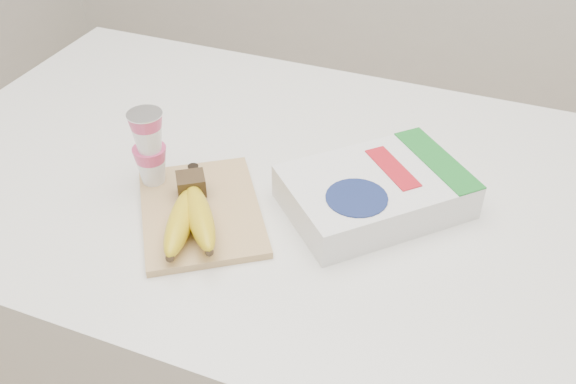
{
  "coord_description": "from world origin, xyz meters",
  "views": [
    {
      "loc": [
        0.41,
        -0.88,
        1.7
      ],
      "look_at": [
        0.1,
        -0.09,
        1.03
      ],
      "focal_mm": 40.0,
      "sensor_mm": 36.0,
      "label": 1
    }
  ],
  "objects_px": {
    "table": "(263,343)",
    "cereal_box": "(375,192)",
    "bananas": "(190,215)",
    "cutting_board": "(201,211)",
    "yogurt_stack": "(149,146)"
  },
  "relations": [
    {
      "from": "table",
      "to": "cereal_box",
      "type": "distance_m",
      "value": 0.58
    },
    {
      "from": "bananas",
      "to": "cutting_board",
      "type": "bearing_deg",
      "value": 99.58
    },
    {
      "from": "yogurt_stack",
      "to": "bananas",
      "type": "bearing_deg",
      "value": -34.73
    },
    {
      "from": "cutting_board",
      "to": "cereal_box",
      "type": "distance_m",
      "value": 0.3
    },
    {
      "from": "table",
      "to": "yogurt_stack",
      "type": "relative_size",
      "value": 9.36
    },
    {
      "from": "cereal_box",
      "to": "yogurt_stack",
      "type": "bearing_deg",
      "value": -121.77
    },
    {
      "from": "yogurt_stack",
      "to": "cereal_box",
      "type": "distance_m",
      "value": 0.4
    },
    {
      "from": "cutting_board",
      "to": "table",
      "type": "bearing_deg",
      "value": 41.52
    },
    {
      "from": "table",
      "to": "cereal_box",
      "type": "height_order",
      "value": "cereal_box"
    },
    {
      "from": "cutting_board",
      "to": "yogurt_stack",
      "type": "height_order",
      "value": "yogurt_stack"
    },
    {
      "from": "table",
      "to": "cereal_box",
      "type": "relative_size",
      "value": 3.75
    },
    {
      "from": "table",
      "to": "cereal_box",
      "type": "bearing_deg",
      "value": -5.08
    },
    {
      "from": "yogurt_stack",
      "to": "cereal_box",
      "type": "relative_size",
      "value": 0.4
    },
    {
      "from": "yogurt_stack",
      "to": "cutting_board",
      "type": "bearing_deg",
      "value": -18.49
    },
    {
      "from": "yogurt_stack",
      "to": "cereal_box",
      "type": "height_order",
      "value": "yogurt_stack"
    }
  ]
}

